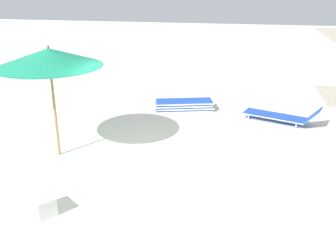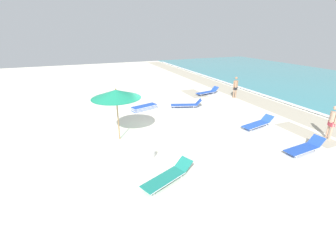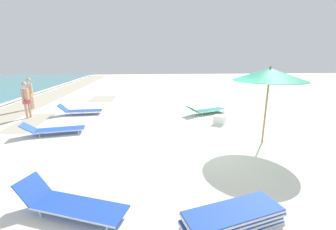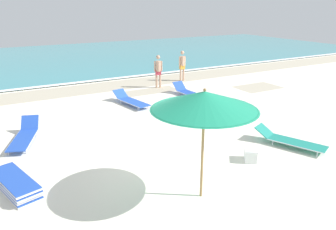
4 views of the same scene
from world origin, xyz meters
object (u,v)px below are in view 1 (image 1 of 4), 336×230
(sun_lounger_beside_umbrella, at_px, (282,116))
(beach_umbrella, at_px, (49,58))
(cooler_box, at_px, (42,205))
(lounger_stack, at_px, (184,105))

(sun_lounger_beside_umbrella, bearing_deg, beach_umbrella, -39.28)
(beach_umbrella, xyz_separation_m, cooler_box, (2.33, 0.84, -2.18))
(sun_lounger_beside_umbrella, bearing_deg, cooler_box, -19.77)
(beach_umbrella, distance_m, sun_lounger_beside_umbrella, 6.73)
(beach_umbrella, height_order, sun_lounger_beside_umbrella, beach_umbrella)
(lounger_stack, relative_size, sun_lounger_beside_umbrella, 0.88)
(lounger_stack, height_order, cooler_box, cooler_box)
(lounger_stack, xyz_separation_m, sun_lounger_beside_umbrella, (0.57, 3.02, 0.05))
(lounger_stack, bearing_deg, beach_umbrella, -48.45)
(lounger_stack, bearing_deg, sun_lounger_beside_umbrella, 63.52)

